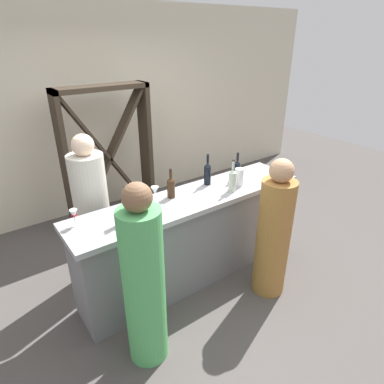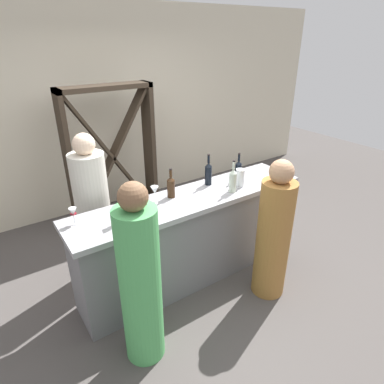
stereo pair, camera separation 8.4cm
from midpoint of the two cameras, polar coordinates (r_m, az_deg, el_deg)
ground_plane at (r=3.72m, az=0.67°, el=-14.21°), size 12.00×12.00×0.00m
back_wall at (r=4.92m, az=-14.53°, el=13.32°), size 8.00×0.10×2.80m
bar_counter at (r=3.43m, az=0.71°, el=-7.96°), size 2.46×0.56×0.96m
wine_rack at (r=4.50m, az=-13.15°, el=5.94°), size 1.18×0.28×1.84m
wine_bottle_leftmost_dark_green at (r=2.79m, az=-10.52°, el=-2.57°), size 0.07×0.07×0.32m
wine_bottle_second_left_amber_brown at (r=3.14m, az=-2.89°, el=0.97°), size 0.08×0.08×0.29m
wine_bottle_center_near_black at (r=3.41m, az=3.55°, el=3.27°), size 0.07×0.07×0.33m
wine_bottle_second_right_clear_pale at (r=3.27m, az=7.81°, el=2.07°), size 0.07×0.07×0.33m
wine_bottle_rightmost_near_black at (r=3.56m, az=8.68°, el=3.81°), size 0.07×0.07×0.30m
wine_glass_near_left at (r=2.75m, az=-12.27°, el=-3.71°), size 0.07×0.07×0.15m
wine_glass_near_center at (r=2.96m, az=-9.96°, el=-1.19°), size 0.06×0.06×0.15m
wine_glass_near_right at (r=3.07m, az=-5.69°, el=0.26°), size 0.07×0.07×0.15m
wine_glass_far_left at (r=2.85m, az=-19.08°, el=-3.46°), size 0.07×0.07×0.15m
water_pitcher at (r=3.42m, az=9.00°, el=2.46°), size 0.09×0.09×0.19m
person_left_guest at (r=2.56m, az=-7.96°, el=-15.35°), size 0.37×0.37×1.54m
person_center_guest at (r=3.26m, az=14.65°, el=-7.25°), size 0.33×0.33×1.42m
person_right_guest at (r=3.47m, az=-15.89°, el=-3.89°), size 0.41×0.41×1.58m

